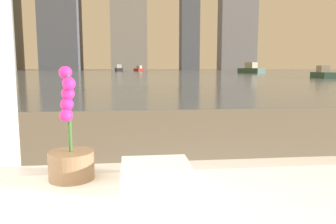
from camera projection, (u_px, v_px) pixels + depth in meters
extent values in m
cylinder|color=#8C6B4C|center=(71.00, 165.00, 1.17)|extent=(0.16, 0.16, 0.10)
cylinder|color=#38662D|center=(69.00, 113.00, 1.14)|extent=(0.01, 0.01, 0.28)
sphere|color=#DB238E|center=(65.00, 73.00, 1.14)|extent=(0.05, 0.05, 0.05)
sphere|color=#DB238E|center=(69.00, 83.00, 1.12)|extent=(0.05, 0.05, 0.05)
sphere|color=#DB238E|center=(68.00, 94.00, 1.14)|extent=(0.05, 0.05, 0.05)
sphere|color=#DB238E|center=(67.00, 104.00, 1.14)|extent=(0.05, 0.05, 0.05)
sphere|color=#DB238E|center=(66.00, 115.00, 1.13)|extent=(0.05, 0.05, 0.05)
cube|color=white|center=(156.00, 180.00, 1.10)|extent=(0.23, 0.20, 0.04)
cube|color=white|center=(156.00, 169.00, 1.10)|extent=(0.23, 0.20, 0.04)
cube|color=slate|center=(132.00, 72.00, 61.44)|extent=(180.00, 110.00, 0.01)
cube|color=#335647|center=(323.00, 75.00, 29.11)|extent=(1.42, 3.08, 0.52)
cube|color=#B2A893|center=(323.00, 69.00, 29.03)|extent=(0.89, 1.21, 0.59)
cube|color=#335647|center=(251.00, 71.00, 53.22)|extent=(3.29, 4.93, 0.82)
cube|color=#B2A893|center=(251.00, 65.00, 53.10)|extent=(1.76, 2.07, 0.93)
cube|color=maroon|center=(139.00, 70.00, 83.99)|extent=(2.85, 3.94, 0.66)
cube|color=#B2A893|center=(139.00, 67.00, 83.90)|extent=(1.48, 1.68, 0.75)
cube|color=#2D2D33|center=(119.00, 70.00, 79.87)|extent=(2.18, 4.66, 0.78)
cube|color=silver|center=(119.00, 66.00, 79.76)|extent=(1.35, 1.83, 0.90)
cube|color=slate|center=(238.00, 5.00, 117.74)|extent=(13.20, 6.46, 46.55)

